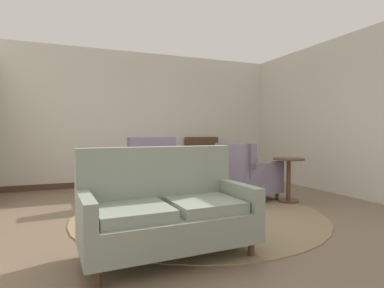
% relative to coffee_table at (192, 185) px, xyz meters
% --- Properties ---
extents(ground, '(9.10, 9.10, 0.00)m').
position_rel_coffee_table_xyz_m(ground, '(0.09, -0.36, -0.42)').
color(ground, brown).
extents(wall_back, '(6.24, 0.08, 2.95)m').
position_rel_coffee_table_xyz_m(wall_back, '(0.09, 2.89, 1.05)').
color(wall_back, beige).
rests_on(wall_back, ground).
extents(wall_right, '(0.08, 4.55, 2.95)m').
position_rel_coffee_table_xyz_m(wall_right, '(3.13, 0.61, 1.05)').
color(wall_right, beige).
rests_on(wall_right, ground).
extents(baseboard_back, '(6.08, 0.03, 0.12)m').
position_rel_coffee_table_xyz_m(baseboard_back, '(0.09, 2.83, -0.36)').
color(baseboard_back, '#4C3323').
rests_on(baseboard_back, ground).
extents(area_rug, '(3.51, 3.51, 0.01)m').
position_rel_coffee_table_xyz_m(area_rug, '(0.09, -0.06, -0.41)').
color(area_rug, '#847051').
rests_on(area_rug, ground).
extents(coffee_table, '(0.82, 0.82, 0.52)m').
position_rel_coffee_table_xyz_m(coffee_table, '(0.00, 0.00, 0.00)').
color(coffee_table, '#4C3323').
rests_on(coffee_table, ground).
extents(porcelain_vase, '(0.15, 0.15, 0.40)m').
position_rel_coffee_table_xyz_m(porcelain_vase, '(0.04, 0.02, 0.27)').
color(porcelain_vase, brown).
rests_on(porcelain_vase, coffee_table).
extents(settee, '(1.63, 0.86, 1.02)m').
position_rel_coffee_table_xyz_m(settee, '(-0.78, -1.30, -0.00)').
color(settee, gray).
rests_on(settee, ground).
extents(armchair_near_sideboard, '(0.83, 0.92, 1.09)m').
position_rel_coffee_table_xyz_m(armchair_near_sideboard, '(-0.30, 1.32, 0.03)').
color(armchair_near_sideboard, slate).
rests_on(armchair_near_sideboard, ground).
extents(armchair_back_corner, '(1.04, 0.90, 0.98)m').
position_rel_coffee_table_xyz_m(armchair_back_corner, '(1.18, 0.45, 0.00)').
color(armchair_back_corner, slate).
rests_on(armchair_back_corner, ground).
extents(side_table, '(0.51, 0.51, 0.74)m').
position_rel_coffee_table_xyz_m(side_table, '(1.77, 0.07, 0.03)').
color(side_table, '#4C3323').
rests_on(side_table, ground).
extents(sideboard, '(0.87, 0.39, 1.05)m').
position_rel_coffee_table_xyz_m(sideboard, '(1.38, 2.59, 0.07)').
color(sideboard, '#4C3323').
rests_on(sideboard, ground).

